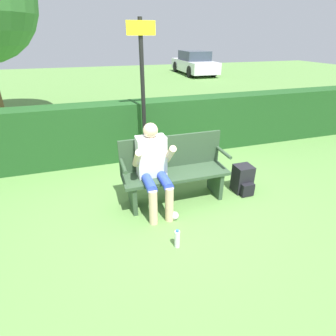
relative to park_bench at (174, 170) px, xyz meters
name	(u,v)px	position (x,y,z in m)	size (l,w,h in m)	color
ground_plane	(175,200)	(0.00, -0.07, -0.47)	(40.00, 40.00, 0.00)	#5B8942
hedge_back	(147,129)	(0.00, 1.73, 0.08)	(12.00, 0.49, 1.11)	#1E4C1E
park_bench	(174,170)	(0.00, 0.00, 0.00)	(1.53, 0.46, 0.95)	#334C33
person_seated	(154,165)	(-0.34, -0.14, 0.20)	(0.53, 0.64, 1.21)	silver
backpack	(243,180)	(1.09, -0.14, -0.27)	(0.27, 0.33, 0.44)	black
water_bottle	(177,239)	(-0.30, -1.00, -0.36)	(0.06, 0.06, 0.24)	white
signpost	(143,90)	(-0.14, 1.26, 0.93)	(0.45, 0.09, 2.47)	black
parked_car	(194,63)	(5.85, 13.36, 0.18)	(1.86, 4.59, 1.38)	silver
litter_crumple	(175,216)	(-0.16, -0.50, -0.42)	(0.11, 0.11, 0.11)	silver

